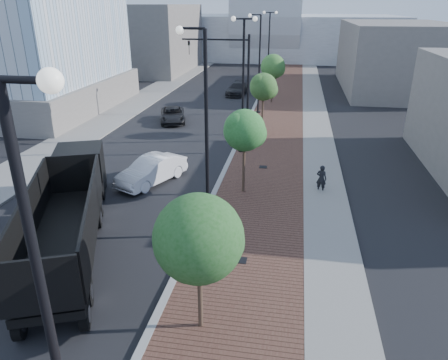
% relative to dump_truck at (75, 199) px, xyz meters
% --- Properties ---
extents(sidewalk, '(7.00, 140.00, 0.12)m').
position_rel_dump_truck_xyz_m(sidewalk, '(9.41, 30.07, -1.33)').
color(sidewalk, '#4C2D23').
rests_on(sidewalk, ground).
extents(concrete_strip, '(2.40, 140.00, 0.13)m').
position_rel_dump_truck_xyz_m(concrete_strip, '(12.11, 30.07, -1.33)').
color(concrete_strip, slate).
rests_on(concrete_strip, ground).
extents(curb, '(0.30, 140.00, 0.14)m').
position_rel_dump_truck_xyz_m(curb, '(5.91, 30.07, -1.32)').
color(curb, gray).
rests_on(curb, ground).
extents(west_sidewalk, '(4.00, 140.00, 0.12)m').
position_rel_dump_truck_xyz_m(west_sidewalk, '(-7.09, 30.07, -1.33)').
color(west_sidewalk, slate).
rests_on(west_sidewalk, ground).
extents(dump_truck, '(7.16, 13.25, 3.31)m').
position_rel_dump_truck_xyz_m(dump_truck, '(0.00, 0.00, 0.00)').
color(dump_truck, black).
rests_on(dump_truck, ground).
extents(white_sedan, '(3.52, 5.05, 1.58)m').
position_rel_dump_truck_xyz_m(white_sedan, '(1.88, 5.66, -0.61)').
color(white_sedan, white).
rests_on(white_sedan, ground).
extents(dark_car_mid, '(3.41, 5.08, 1.30)m').
position_rel_dump_truck_xyz_m(dark_car_mid, '(-0.89, 19.58, -0.75)').
color(dark_car_mid, black).
rests_on(dark_car_mid, ground).
extents(dark_car_far, '(2.53, 5.10, 1.42)m').
position_rel_dump_truck_xyz_m(dark_car_far, '(3.22, 32.96, -0.68)').
color(dark_car_far, black).
rests_on(dark_car_far, ground).
extents(pedestrian, '(0.68, 0.55, 1.62)m').
position_rel_dump_truck_xyz_m(pedestrian, '(11.86, 6.00, -0.59)').
color(pedestrian, black).
rests_on(pedestrian, ground).
extents(streetlight_0, '(1.72, 0.56, 9.28)m').
position_rel_dump_truck_xyz_m(streetlight_0, '(6.51, -11.93, 3.43)').
color(streetlight_0, black).
rests_on(streetlight_0, ground).
extents(streetlight_1, '(1.44, 0.56, 9.21)m').
position_rel_dump_truck_xyz_m(streetlight_1, '(6.39, 0.07, 2.95)').
color(streetlight_1, black).
rests_on(streetlight_1, ground).
extents(streetlight_2, '(1.72, 0.56, 9.28)m').
position_rel_dump_truck_xyz_m(streetlight_2, '(6.51, 12.07, 3.43)').
color(streetlight_2, black).
rests_on(streetlight_2, ground).
extents(streetlight_3, '(1.44, 0.56, 9.21)m').
position_rel_dump_truck_xyz_m(streetlight_3, '(6.39, 24.07, 2.95)').
color(streetlight_3, black).
rests_on(streetlight_3, ground).
extents(streetlight_4, '(1.72, 0.56, 9.28)m').
position_rel_dump_truck_xyz_m(streetlight_4, '(6.51, 36.07, 3.43)').
color(streetlight_4, black).
rests_on(streetlight_4, ground).
extents(traffic_mast, '(5.09, 0.20, 8.00)m').
position_rel_dump_truck_xyz_m(traffic_mast, '(5.61, 15.07, 3.59)').
color(traffic_mast, black).
rests_on(traffic_mast, ground).
extents(tree_0, '(2.80, 2.80, 4.84)m').
position_rel_dump_truck_xyz_m(tree_0, '(7.55, -5.90, 2.04)').
color(tree_0, '#382619').
rests_on(tree_0, ground).
extents(tree_1, '(2.35, 2.29, 4.86)m').
position_rel_dump_truck_xyz_m(tree_1, '(7.55, 5.10, 2.30)').
color(tree_1, '#382619').
rests_on(tree_1, ground).
extents(tree_2, '(2.27, 2.20, 5.00)m').
position_rel_dump_truck_xyz_m(tree_2, '(7.55, 17.10, 2.49)').
color(tree_2, '#382619').
rests_on(tree_2, ground).
extents(tree_3, '(2.60, 2.59, 5.20)m').
position_rel_dump_truck_xyz_m(tree_3, '(7.55, 29.10, 2.49)').
color(tree_3, '#382619').
rests_on(tree_3, ground).
extents(tower_podium, '(19.00, 19.00, 3.00)m').
position_rel_dump_truck_xyz_m(tower_podium, '(-18.09, 22.07, 0.11)').
color(tower_podium, slate).
rests_on(tower_podium, ground).
extents(convention_center, '(50.00, 30.00, 50.00)m').
position_rel_dump_truck_xyz_m(convention_center, '(3.91, 75.07, 4.61)').
color(convention_center, '#A0A5AA').
rests_on(convention_center, ground).
extents(commercial_block_nw, '(14.00, 20.00, 10.00)m').
position_rel_dump_truck_xyz_m(commercial_block_nw, '(-14.09, 50.07, 3.61)').
color(commercial_block_nw, '#645F5A').
rests_on(commercial_block_nw, ground).
extents(commercial_block_ne, '(12.00, 22.00, 8.00)m').
position_rel_dump_truck_xyz_m(commercial_block_ne, '(21.91, 40.07, 2.61)').
color(commercial_block_ne, '#67625D').
rests_on(commercial_block_ne, ground).
extents(utility_cover_1, '(0.50, 0.50, 0.02)m').
position_rel_dump_truck_xyz_m(utility_cover_1, '(8.31, -1.93, -1.26)').
color(utility_cover_1, black).
rests_on(utility_cover_1, sidewalk).
extents(utility_cover_2, '(0.50, 0.50, 0.02)m').
position_rel_dump_truck_xyz_m(utility_cover_2, '(8.31, 9.07, -1.26)').
color(utility_cover_2, black).
rests_on(utility_cover_2, sidewalk).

